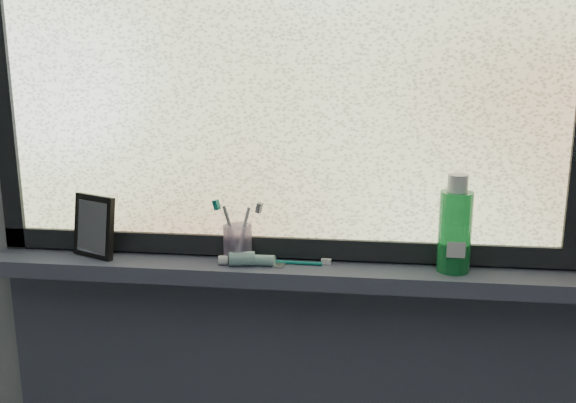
# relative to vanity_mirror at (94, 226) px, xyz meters

# --- Properties ---
(wall_back) EXTENTS (3.00, 0.01, 2.50)m
(wall_back) POSITION_rel_vanity_mirror_xyz_m (0.54, 0.07, 0.15)
(wall_back) COLOR #9EA3A8
(wall_back) RESTS_ON ground
(windowsill) EXTENTS (1.62, 0.14, 0.04)m
(windowsill) POSITION_rel_vanity_mirror_xyz_m (0.54, -0.00, -0.10)
(windowsill) COLOR #4C5066
(windowsill) RESTS_ON wall_back
(window_pane) EXTENTS (1.50, 0.01, 1.00)m
(window_pane) POSITION_rel_vanity_mirror_xyz_m (0.54, 0.05, 0.43)
(window_pane) COLOR silver
(window_pane) RESTS_ON wall_back
(frame_bottom) EXTENTS (1.60, 0.03, 0.05)m
(frame_bottom) POSITION_rel_vanity_mirror_xyz_m (0.54, 0.04, -0.05)
(frame_bottom) COLOR black
(frame_bottom) RESTS_ON windowsill
(vanity_mirror) EXTENTS (0.14, 0.11, 0.16)m
(vanity_mirror) POSITION_rel_vanity_mirror_xyz_m (0.00, 0.00, 0.00)
(vanity_mirror) COLOR black
(vanity_mirror) RESTS_ON windowsill
(toothpaste_tube) EXTENTS (0.20, 0.06, 0.03)m
(toothpaste_tube) POSITION_rel_vanity_mirror_xyz_m (0.40, -0.02, -0.06)
(toothpaste_tube) COLOR silver
(toothpaste_tube) RESTS_ON windowsill
(toothbrush_cup) EXTENTS (0.09, 0.09, 0.09)m
(toothbrush_cup) POSITION_rel_vanity_mirror_xyz_m (0.36, 0.00, -0.03)
(toothbrush_cup) COLOR #B8A1D5
(toothbrush_cup) RESTS_ON windowsill
(toothbrush_lying) EXTENTS (0.20, 0.02, 0.01)m
(toothbrush_lying) POSITION_rel_vanity_mirror_xyz_m (0.49, -0.00, -0.07)
(toothbrush_lying) COLOR #0E7F73
(toothbrush_lying) RESTS_ON windowsill
(mouthwash_bottle) EXTENTS (0.10, 0.10, 0.19)m
(mouthwash_bottle) POSITION_rel_vanity_mirror_xyz_m (0.88, 0.00, 0.04)
(mouthwash_bottle) COLOR green
(mouthwash_bottle) RESTS_ON windowsill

